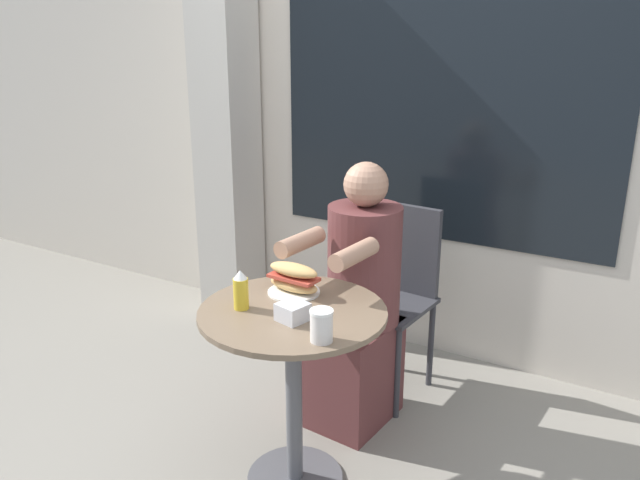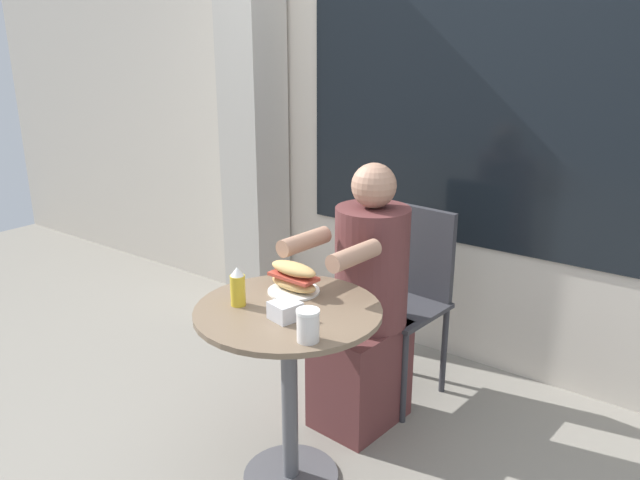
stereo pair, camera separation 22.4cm
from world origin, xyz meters
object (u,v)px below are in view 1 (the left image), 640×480
object	(u,v)px
sandwich_on_plate	(294,280)
drink_cup	(321,326)
cafe_table	(293,359)
condiment_bottle	(241,290)
diner_chair	(395,281)
seated_diner	(359,313)

from	to	relation	value
sandwich_on_plate	drink_cup	size ratio (longest dim) A/B	2.01
cafe_table	condiment_bottle	size ratio (longest dim) A/B	4.99
diner_chair	sandwich_on_plate	bearing A→B (deg)	87.33
diner_chair	drink_cup	distance (m)	1.04
diner_chair	seated_diner	xyz separation A→B (m)	(-0.01, -0.34, -0.02)
drink_cup	condiment_bottle	size ratio (longest dim) A/B	0.74
condiment_bottle	drink_cup	bearing A→B (deg)	-10.78
sandwich_on_plate	drink_cup	xyz separation A→B (m)	(0.28, -0.28, 0.00)
sandwich_on_plate	condiment_bottle	size ratio (longest dim) A/B	1.48
cafe_table	sandwich_on_plate	size ratio (longest dim) A/B	3.38
cafe_table	drink_cup	xyz separation A→B (m)	(0.20, -0.15, 0.24)
cafe_table	condiment_bottle	distance (m)	0.32
cafe_table	condiment_bottle	xyz separation A→B (m)	(-0.16, -0.08, 0.26)
cafe_table	sandwich_on_plate	xyz separation A→B (m)	(-0.08, 0.13, 0.24)
diner_chair	condiment_bottle	bearing A→B (deg)	84.06
diner_chair	condiment_bottle	distance (m)	0.97
drink_cup	condiment_bottle	xyz separation A→B (m)	(-0.36, 0.07, 0.02)
drink_cup	diner_chair	bearing A→B (deg)	100.72
diner_chair	seated_diner	size ratio (longest dim) A/B	0.77
sandwich_on_plate	condiment_bottle	bearing A→B (deg)	-111.25
diner_chair	condiment_bottle	size ratio (longest dim) A/B	6.16
diner_chair	condiment_bottle	xyz separation A→B (m)	(-0.17, -0.92, 0.25)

